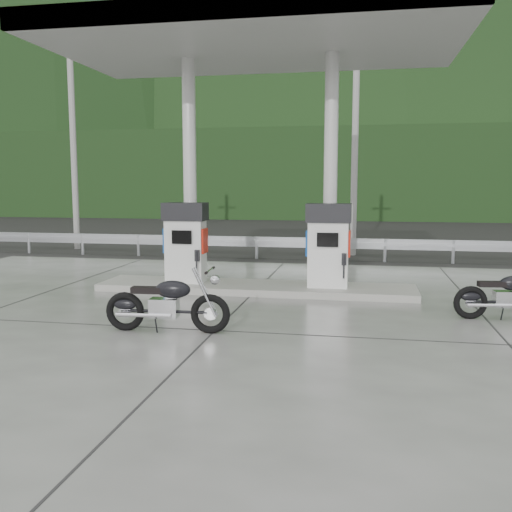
% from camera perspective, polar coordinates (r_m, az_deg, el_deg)
% --- Properties ---
extents(ground, '(160.00, 160.00, 0.00)m').
position_cam_1_polar(ground, '(10.31, -2.69, -6.18)').
color(ground, black).
rests_on(ground, ground).
extents(forecourt_apron, '(18.00, 14.00, 0.02)m').
position_cam_1_polar(forecourt_apron, '(10.31, -2.69, -6.12)').
color(forecourt_apron, '#62625D').
rests_on(forecourt_apron, ground).
extents(pump_island, '(7.00, 1.40, 0.15)m').
position_cam_1_polar(pump_island, '(12.68, -0.08, -3.18)').
color(pump_island, gray).
rests_on(pump_island, forecourt_apron).
extents(gas_pump_left, '(0.95, 0.55, 1.80)m').
position_cam_1_polar(gas_pump_left, '(12.94, -7.06, 1.33)').
color(gas_pump_left, silver).
rests_on(gas_pump_left, pump_island).
extents(gas_pump_right, '(0.95, 0.55, 1.80)m').
position_cam_1_polar(gas_pump_right, '(12.35, 7.24, 1.05)').
color(gas_pump_right, silver).
rests_on(gas_pump_right, pump_island).
extents(canopy_column_left, '(0.30, 0.30, 5.00)m').
position_cam_1_polar(canopy_column_left, '(13.25, -6.63, 8.41)').
color(canopy_column_left, silver).
rests_on(canopy_column_left, pump_island).
extents(canopy_column_right, '(0.30, 0.30, 5.00)m').
position_cam_1_polar(canopy_column_right, '(12.68, 7.47, 8.45)').
color(canopy_column_right, silver).
rests_on(canopy_column_right, pump_island).
extents(canopy_roof, '(8.50, 5.00, 0.40)m').
position_cam_1_polar(canopy_roof, '(12.82, -0.08, 20.68)').
color(canopy_roof, beige).
rests_on(canopy_roof, canopy_column_left).
extents(guardrail, '(26.00, 0.16, 1.42)m').
position_cam_1_polar(guardrail, '(17.99, 3.20, 1.89)').
color(guardrail, '#A1A5A9').
rests_on(guardrail, ground).
extents(road, '(60.00, 7.00, 0.01)m').
position_cam_1_polar(road, '(21.51, 4.41, 0.87)').
color(road, black).
rests_on(road, ground).
extents(utility_pole_a, '(0.22, 0.22, 8.00)m').
position_cam_1_polar(utility_pole_a, '(21.91, -17.82, 11.14)').
color(utility_pole_a, gray).
rests_on(utility_pole_a, ground).
extents(utility_pole_b, '(0.22, 0.22, 8.00)m').
position_cam_1_polar(utility_pole_b, '(19.32, 9.89, 11.94)').
color(utility_pole_b, gray).
rests_on(utility_pole_b, ground).
extents(tree_band, '(80.00, 6.00, 6.00)m').
position_cam_1_polar(tree_band, '(39.83, 7.41, 8.10)').
color(tree_band, black).
rests_on(tree_band, ground).
extents(forested_hills, '(100.00, 40.00, 140.00)m').
position_cam_1_polar(forested_hills, '(69.83, 8.81, 5.24)').
color(forested_hills, black).
rests_on(forested_hills, ground).
extents(motorcycle_left, '(1.95, 0.72, 0.91)m').
position_cam_1_polar(motorcycle_left, '(9.29, -8.88, -4.77)').
color(motorcycle_left, black).
rests_on(motorcycle_left, forecourt_apron).
extents(motorcycle_right, '(1.83, 0.78, 0.84)m').
position_cam_1_polar(motorcycle_right, '(10.96, 23.96, -3.65)').
color(motorcycle_right, black).
rests_on(motorcycle_right, forecourt_apron).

